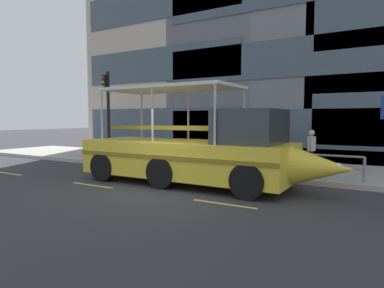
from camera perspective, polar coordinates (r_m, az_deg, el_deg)
ground_plane at (r=10.54m, az=-5.05°, el=-7.74°), size 120.00×120.00×0.00m
sidewalk at (r=15.35m, az=7.29°, el=-3.64°), size 32.00×4.80×0.18m
curb_edge at (r=13.12m, az=2.94°, el=-4.95°), size 32.00×0.18×0.18m
lane_centreline at (r=10.05m, az=-7.14°, el=-8.33°), size 25.80×0.12×0.01m
curb_guardrail at (r=13.39m, az=3.21°, el=-1.94°), size 11.01×0.09×0.84m
traffic_light_pole at (r=17.52m, az=-14.16°, el=6.21°), size 0.24×0.46×4.38m
duck_tour_boat at (r=11.12m, az=1.05°, el=-1.47°), size 8.99×2.57×3.28m
pedestrian_near_bow at (r=13.60m, az=19.61°, el=-0.40°), size 0.27×0.43×1.59m
pedestrian_mid_left at (r=14.05m, az=6.02°, el=-0.07°), size 0.42×0.28×1.58m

